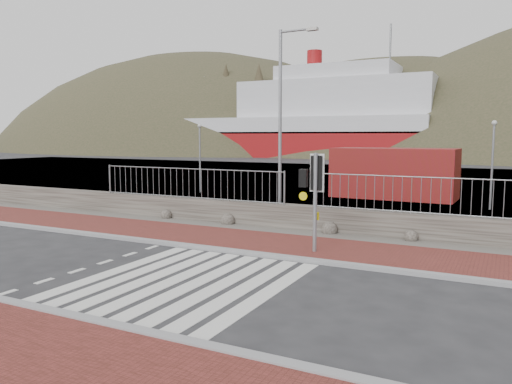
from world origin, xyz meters
The scene contains 15 objects.
ground centered at (0.00, 0.00, 0.00)m, with size 220.00×220.00×0.00m, color #28282B.
sidewalk_far centered at (0.00, 4.50, 0.04)m, with size 40.00×3.00×0.08m, color maroon.
kerb_near centered at (0.00, -3.00, 0.05)m, with size 40.00×0.25×0.12m, color gray.
kerb_far centered at (0.00, 3.00, 0.05)m, with size 40.00×0.25×0.12m, color gray.
zebra_crossing centered at (0.00, 0.00, 0.01)m, with size 4.62×5.60×0.01m.
gravel_strip centered at (0.00, 6.50, 0.03)m, with size 40.00×1.50×0.06m, color #59544C.
stone_wall centered at (0.00, 7.30, 0.45)m, with size 40.00×0.60×0.90m, color #413B35.
railing centered at (0.00, 7.15, 1.82)m, with size 18.07×0.07×1.22m.
quay centered at (0.00, 27.90, 0.00)m, with size 120.00×40.00×0.50m, color #4C4C4F.
water centered at (0.00, 62.90, 0.00)m, with size 220.00×50.00×0.05m, color #3F4C54.
ferry centered at (-24.65, 67.90, 5.36)m, with size 50.00×16.00×20.00m.
hills_backdrop centered at (6.74, 87.90, -23.05)m, with size 254.00×90.00×100.00m.
traffic_signal_far centered at (1.71, 3.97, 2.12)m, with size 0.70×0.26×2.94m.
streetlight centered at (-1.09, 8.09, 4.15)m, with size 1.57×0.24×7.37m.
shipping_container centered at (1.05, 18.40, 1.37)m, with size 6.57×2.74×2.74m, color maroon.
Camera 1 is at (6.66, -9.47, 3.43)m, focal length 35.00 mm.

